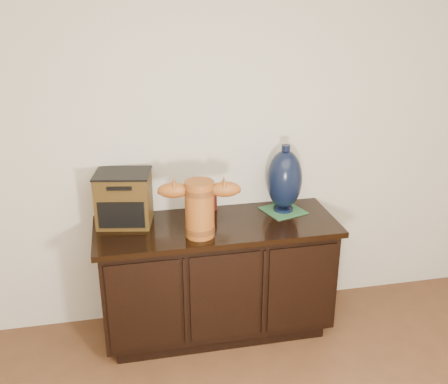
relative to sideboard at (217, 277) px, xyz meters
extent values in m
plane|color=beige|center=(0.00, 0.27, 0.91)|extent=(4.50, 0.00, 4.50)
cube|color=black|center=(0.00, 0.00, -0.35)|extent=(1.29, 0.45, 0.08)
cube|color=black|center=(0.00, 0.00, 0.01)|extent=(1.40, 0.50, 0.64)
cube|color=black|center=(0.00, 0.00, 0.35)|extent=(1.46, 0.56, 0.03)
cube|color=black|center=(-0.47, -0.25, 0.01)|extent=(0.41, 0.01, 0.56)
cube|color=black|center=(0.00, -0.25, 0.01)|extent=(0.41, 0.01, 0.56)
cube|color=black|center=(0.47, -0.25, 0.01)|extent=(0.41, 0.01, 0.56)
cylinder|color=#A0551D|center=(-0.12, -0.13, 0.53)|extent=(0.19, 0.19, 0.33)
cylinder|color=#3C1A0B|center=(-0.12, -0.13, 0.41)|extent=(0.19, 0.19, 0.03)
cylinder|color=#3C1A0B|center=(-0.12, -0.13, 0.64)|extent=(0.19, 0.19, 0.03)
ellipsoid|color=#A0551D|center=(-0.26, -0.11, 0.65)|extent=(0.19, 0.11, 0.09)
ellipsoid|color=#A0551D|center=(0.02, -0.15, 0.65)|extent=(0.19, 0.11, 0.09)
cube|color=#432E10|center=(-0.53, 0.13, 0.52)|extent=(0.35, 0.30, 0.31)
cube|color=black|center=(-0.56, 0.00, 0.47)|extent=(0.26, 0.06, 0.16)
cube|color=black|center=(-0.53, 0.13, 0.68)|extent=(0.36, 0.31, 0.01)
cube|color=#2C6238|center=(0.45, 0.10, 0.37)|extent=(0.29, 0.29, 0.01)
cylinder|color=black|center=(0.45, 0.10, 0.38)|extent=(0.12, 0.12, 0.02)
ellipsoid|color=black|center=(0.45, 0.10, 0.58)|extent=(0.28, 0.28, 0.38)
cylinder|color=black|center=(0.45, 0.10, 0.79)|extent=(0.05, 0.05, 0.04)
cylinder|color=#5F1310|center=(0.02, 0.22, 0.44)|extent=(0.06, 0.06, 0.15)
cylinder|color=silver|center=(0.02, 0.22, 0.53)|extent=(0.06, 0.06, 0.03)
camera|label=1|loc=(-0.54, -2.80, 1.70)|focal=42.00mm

